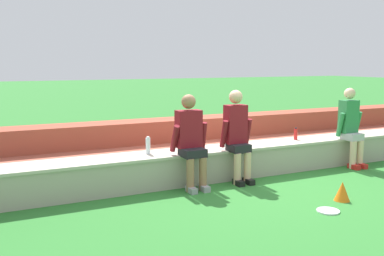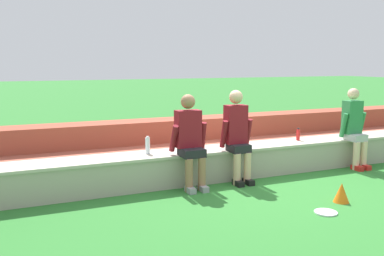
{
  "view_description": "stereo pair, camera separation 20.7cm",
  "coord_description": "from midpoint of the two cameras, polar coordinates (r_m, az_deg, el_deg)",
  "views": [
    {
      "loc": [
        -3.55,
        -5.58,
        1.82
      ],
      "look_at": [
        -0.74,
        0.29,
        0.83
      ],
      "focal_mm": 40.53,
      "sensor_mm": 36.0,
      "label": 1
    },
    {
      "loc": [
        -3.37,
        -5.66,
        1.82
      ],
      "look_at": [
        -0.74,
        0.29,
        0.83
      ],
      "focal_mm": 40.53,
      "sensor_mm": 36.0,
      "label": 2
    }
  ],
  "objects": [
    {
      "name": "ground_plane",
      "position": [
        6.85,
        5.78,
        -6.82
      ],
      "size": [
        80.0,
        80.0,
        0.0
      ],
      "primitive_type": "plane",
      "color": "#2D752D"
    },
    {
      "name": "stone_seating_wall",
      "position": [
        7.02,
        4.6,
        -4.23
      ],
      "size": [
        9.33,
        0.61,
        0.49
      ],
      "color": "#A8A08E",
      "rests_on": "ground"
    },
    {
      "name": "brick_bleachers",
      "position": [
        8.08,
        0.17,
        -2.0
      ],
      "size": [
        12.94,
        1.21,
        0.79
      ],
      "color": "#AD5642",
      "rests_on": "ground"
    },
    {
      "name": "person_left_of_center",
      "position": [
        6.25,
        -1.11,
        -1.45
      ],
      "size": [
        0.54,
        0.52,
        1.37
      ],
      "color": "#996B4C",
      "rests_on": "ground"
    },
    {
      "name": "person_center",
      "position": [
        6.6,
        5.09,
        -0.79
      ],
      "size": [
        0.5,
        0.47,
        1.41
      ],
      "color": "#DBAD89",
      "rests_on": "ground"
    },
    {
      "name": "person_right_of_center",
      "position": [
        8.03,
        19.49,
        0.27
      ],
      "size": [
        0.48,
        0.48,
        1.38
      ],
      "color": "beige",
      "rests_on": "ground"
    },
    {
      "name": "water_bottle_near_left",
      "position": [
        6.39,
        -6.73,
        -2.33
      ],
      "size": [
        0.07,
        0.07,
        0.26
      ],
      "color": "silver",
      "rests_on": "stone_seating_wall"
    },
    {
      "name": "water_bottle_mid_left",
      "position": [
        7.71,
        12.75,
        -0.78
      ],
      "size": [
        0.06,
        0.06,
        0.21
      ],
      "color": "red",
      "rests_on": "stone_seating_wall"
    },
    {
      "name": "frisbee",
      "position": [
        5.65,
        16.46,
        -10.43
      ],
      "size": [
        0.28,
        0.28,
        0.02
      ],
      "primitive_type": "cylinder",
      "color": "white",
      "rests_on": "ground"
    },
    {
      "name": "sports_cone",
      "position": [
        6.09,
        18.24,
        -7.92
      ],
      "size": [
        0.21,
        0.21,
        0.26
      ],
      "primitive_type": "cone",
      "color": "orange",
      "rests_on": "ground"
    }
  ]
}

